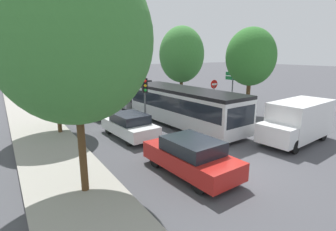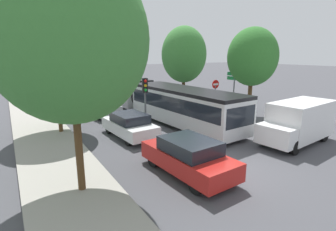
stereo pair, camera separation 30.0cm
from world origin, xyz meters
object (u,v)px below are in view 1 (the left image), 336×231
at_px(white_van, 298,121).
at_px(tree_left_mid, 52,66).
at_px(queued_car_black, 80,96).
at_px(no_entry_sign, 214,92).
at_px(articulated_bus, 153,97).
at_px(queued_car_white, 130,125).
at_px(direction_sign_post, 233,83).
at_px(traffic_light, 145,93).
at_px(tree_right_near, 251,57).
at_px(tree_left_near, 73,39).
at_px(tree_right_mid, 181,56).
at_px(queued_car_navy, 64,90).
at_px(city_bus_rear, 45,75).
at_px(queued_car_silver, 99,106).
at_px(queued_car_red, 191,156).

bearing_deg(white_van, tree_left_mid, -44.28).
bearing_deg(queued_car_black, no_entry_sign, -147.37).
height_order(articulated_bus, tree_left_mid, tree_left_mid).
height_order(queued_car_white, direction_sign_post, direction_sign_post).
bearing_deg(traffic_light, articulated_bus, 155.78).
bearing_deg(queued_car_black, tree_right_near, -145.52).
xyz_separation_m(traffic_light, no_entry_sign, (6.94, 1.26, -0.62)).
distance_m(tree_left_near, tree_right_mid, 19.54).
bearing_deg(queued_car_navy, no_entry_sign, -157.94).
relative_size(city_bus_rear, traffic_light, 3.35).
bearing_deg(tree_right_near, white_van, -114.91).
bearing_deg(queued_car_white, direction_sign_post, -88.11).
height_order(queued_car_black, tree_right_near, tree_right_near).
height_order(queued_car_navy, tree_left_mid, tree_left_mid).
relative_size(queued_car_white, tree_left_mid, 0.66).
bearing_deg(white_van, articulated_bus, -75.89).
height_order(city_bus_rear, queued_car_navy, city_bus_rear).
distance_m(articulated_bus, tree_right_mid, 8.07).
height_order(city_bus_rear, queued_car_silver, city_bus_rear).
relative_size(queued_car_navy, tree_right_mid, 0.53).
distance_m(articulated_bus, queued_car_silver, 4.36).
distance_m(city_bus_rear, tree_left_mid, 30.11).
height_order(queued_car_red, no_entry_sign, no_entry_sign).
distance_m(white_van, tree_right_mid, 15.07).
bearing_deg(tree_right_near, articulated_bus, 147.45).
height_order(queued_car_white, tree_left_near, tree_left_near).
bearing_deg(traffic_light, queued_car_navy, -164.15).
bearing_deg(articulated_bus, queued_car_white, -47.43).
bearing_deg(tree_left_near, white_van, -3.95).
distance_m(traffic_light, direction_sign_post, 8.07).
relative_size(queued_car_red, tree_left_near, 0.56).
bearing_deg(city_bus_rear, tree_left_near, 169.60).
height_order(queued_car_silver, direction_sign_post, direction_sign_post).
bearing_deg(city_bus_rear, no_entry_sign, -169.16).
relative_size(queued_car_navy, white_van, 0.78).
bearing_deg(tree_left_near, queued_car_white, 51.27).
bearing_deg(city_bus_rear, tree_right_mid, -162.03).
height_order(articulated_bus, city_bus_rear, articulated_bus).
bearing_deg(queued_car_navy, queued_car_silver, 177.14).
bearing_deg(queued_car_red, city_bus_rear, -3.97).
bearing_deg(articulated_bus, queued_car_navy, -169.09).
xyz_separation_m(traffic_light, tree_right_near, (8.92, -0.56, 2.11)).
xyz_separation_m(articulated_bus, tree_left_near, (-8.00, -9.18, 3.84)).
distance_m(queued_car_silver, queued_car_navy, 12.41).
relative_size(city_bus_rear, white_van, 2.20).
bearing_deg(tree_left_mid, articulated_bus, 9.44).
relative_size(articulated_bus, queued_car_navy, 4.35).
distance_m(articulated_bus, queued_car_black, 9.23).
height_order(queued_car_silver, tree_right_mid, tree_right_mid).
bearing_deg(tree_right_near, queued_car_silver, 147.51).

